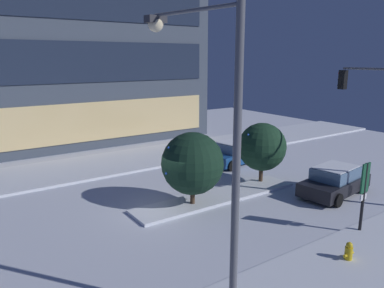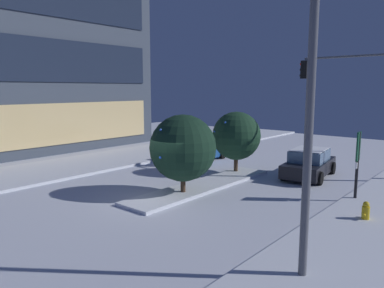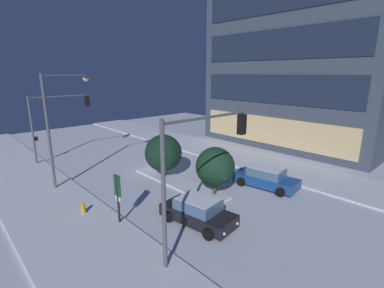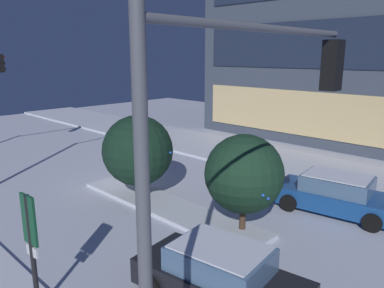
% 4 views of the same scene
% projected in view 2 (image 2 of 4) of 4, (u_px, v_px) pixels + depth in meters
% --- Properties ---
extents(ground, '(52.00, 52.00, 0.00)m').
position_uv_depth(ground, '(157.00, 200.00, 15.47)').
color(ground, silver).
extents(curb_strip_near, '(52.00, 5.20, 0.14)m').
position_uv_depth(curb_strip_near, '(380.00, 258.00, 10.00)').
color(curb_strip_near, silver).
rests_on(curb_strip_near, ground).
extents(curb_strip_far, '(52.00, 5.20, 0.14)m').
position_uv_depth(curb_strip_far, '(51.00, 170.00, 20.93)').
color(curb_strip_far, silver).
rests_on(curb_strip_far, ground).
extents(median_strip, '(9.00, 1.80, 0.14)m').
position_uv_depth(median_strip, '(203.00, 186.00, 17.50)').
color(median_strip, silver).
rests_on(median_strip, ground).
extents(car_near, '(4.49, 2.49, 1.49)m').
position_uv_depth(car_near, '(309.00, 164.00, 19.46)').
color(car_near, black).
rests_on(car_near, ground).
extents(car_far, '(4.79, 2.58, 1.49)m').
position_uv_depth(car_far, '(199.00, 150.00, 23.82)').
color(car_far, '#19478C').
rests_on(car_far, ground).
extents(traffic_light_corner_near_right, '(0.32, 5.24, 6.48)m').
position_uv_depth(traffic_light_corner_near_right, '(357.00, 91.00, 19.19)').
color(traffic_light_corner_near_right, '#565960').
rests_on(traffic_light_corner_near_right, ground).
extents(street_lamp_arched, '(0.77, 3.44, 8.11)m').
position_uv_depth(street_lamp_arched, '(273.00, 60.00, 8.74)').
color(street_lamp_arched, '#565960').
rests_on(street_lamp_arched, ground).
extents(fire_hydrant, '(0.48, 0.26, 0.77)m').
position_uv_depth(fire_hydrant, '(366.00, 213.00, 12.80)').
color(fire_hydrant, gold).
rests_on(fire_hydrant, ground).
extents(parking_info_sign, '(0.55, 0.12, 2.89)m').
position_uv_depth(parking_info_sign, '(358.00, 158.00, 15.05)').
color(parking_info_sign, black).
rests_on(parking_info_sign, ground).
extents(decorated_tree_median, '(2.94, 2.89, 3.53)m').
position_uv_depth(decorated_tree_median, '(183.00, 148.00, 15.93)').
color(decorated_tree_median, '#473323').
rests_on(decorated_tree_median, ground).
extents(decorated_tree_left_of_median, '(2.62, 2.62, 3.40)m').
position_uv_depth(decorated_tree_left_of_median, '(236.00, 136.00, 20.01)').
color(decorated_tree_left_of_median, '#473323').
rests_on(decorated_tree_left_of_median, ground).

